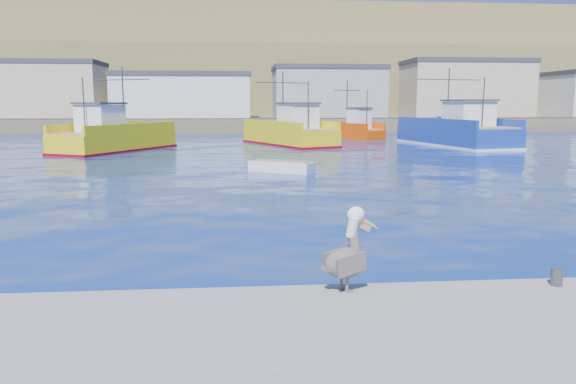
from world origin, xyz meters
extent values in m
plane|color=navy|center=(0.00, 0.00, 0.00)|extent=(260.00, 260.00, 0.00)
cylinder|color=#4C4C4C|center=(3.00, -3.40, 0.65)|extent=(0.20, 0.20, 0.30)
cube|color=brown|center=(0.00, 72.00, 0.80)|extent=(160.00, 30.00, 1.60)
cube|color=brown|center=(0.00, 98.00, 6.00)|extent=(180.00, 40.00, 14.00)
cube|color=brown|center=(0.00, 118.00, 11.00)|extent=(200.00, 40.00, 24.00)
cube|color=#2D2D2D|center=(0.00, 61.00, 1.65)|extent=(150.00, 5.00, 0.10)
cube|color=tan|center=(-28.00, 67.00, 5.10)|extent=(14.00, 9.00, 7.00)
cube|color=#333338|center=(-28.00, 67.00, 8.90)|extent=(14.28, 9.18, 0.60)
cube|color=silver|center=(-10.00, 67.00, 4.35)|extent=(18.00, 11.00, 5.50)
cube|color=#333338|center=(-10.00, 67.00, 7.40)|extent=(18.36, 11.22, 0.60)
cube|color=gray|center=(10.00, 67.00, 4.85)|extent=(15.00, 10.00, 6.50)
cube|color=#333338|center=(10.00, 67.00, 8.40)|extent=(15.30, 10.20, 0.60)
cube|color=tan|center=(30.00, 67.00, 5.35)|extent=(17.00, 9.00, 7.50)
cube|color=#333338|center=(30.00, 67.00, 9.40)|extent=(17.34, 9.18, 0.60)
cube|color=yellow|center=(-11.92, 31.91, 0.71)|extent=(8.20, 11.30, 1.41)
cube|color=yellow|center=(-10.41, 31.13, 1.76)|extent=(5.08, 9.55, 0.70)
cube|color=yellow|center=(-13.43, 32.69, 1.76)|extent=(5.08, 9.55, 0.70)
cube|color=maroon|center=(-11.92, 31.91, 0.05)|extent=(8.36, 11.53, 0.25)
cube|color=#8C7251|center=(-11.92, 31.91, 1.46)|extent=(7.74, 10.78, 0.10)
cube|color=white|center=(-12.67, 30.46, 2.51)|extent=(3.50, 3.57, 2.00)
cube|color=#333338|center=(-12.67, 30.46, 3.61)|extent=(3.81, 3.95, 0.15)
cylinder|color=#4C4C4C|center=(-11.42, 32.87, 3.91)|extent=(0.16, 0.16, 5.00)
cylinder|color=#4C4C4C|center=(-13.41, 29.01, 3.41)|extent=(0.13, 0.13, 4.00)
cylinder|color=#4C4C4C|center=(-11.42, 32.87, 5.41)|extent=(4.54, 2.40, 0.08)
cube|color=yellow|center=(1.91, 37.12, 0.71)|extent=(7.87, 11.43, 1.41)
cube|color=yellow|center=(3.52, 37.84, 1.76)|extent=(4.57, 9.79, 0.70)
cube|color=yellow|center=(0.31, 36.40, 1.76)|extent=(4.57, 9.79, 0.70)
cube|color=maroon|center=(1.91, 37.12, 0.05)|extent=(8.03, 11.66, 0.25)
cube|color=#8C7251|center=(1.91, 37.12, 1.46)|extent=(7.42, 10.91, 0.10)
cube|color=white|center=(2.58, 35.64, 2.51)|extent=(3.51, 3.55, 2.00)
cube|color=#333338|center=(2.58, 35.64, 3.61)|extent=(3.81, 3.92, 0.15)
cylinder|color=#4C4C4C|center=(1.47, 38.11, 3.91)|extent=(0.16, 0.16, 5.00)
cylinder|color=#4C4C4C|center=(3.25, 34.15, 3.41)|extent=(0.13, 0.13, 4.00)
cylinder|color=#4C4C4C|center=(1.47, 38.11, 5.41)|extent=(4.82, 2.23, 0.08)
cube|color=navy|center=(16.16, 34.97, 0.82)|extent=(6.87, 13.30, 1.65)
cube|color=navy|center=(18.20, 35.39, 2.00)|extent=(2.73, 12.22, 0.70)
cube|color=navy|center=(14.11, 34.56, 2.00)|extent=(2.73, 12.22, 0.70)
cube|color=silver|center=(16.16, 34.97, 0.05)|extent=(7.00, 13.57, 0.25)
cube|color=#8C7251|center=(16.16, 34.97, 1.70)|extent=(6.42, 12.73, 0.10)
cube|color=white|center=(16.53, 33.11, 2.75)|extent=(3.67, 3.72, 2.00)
cube|color=#333338|center=(16.53, 33.11, 3.85)|extent=(3.97, 4.14, 0.15)
cylinder|color=#4C4C4C|center=(15.90, 36.21, 4.15)|extent=(0.14, 0.14, 5.00)
cylinder|color=#4C4C4C|center=(16.91, 31.25, 3.65)|extent=(0.12, 0.12, 4.00)
cylinder|color=#4C4C4C|center=(15.90, 36.21, 5.65)|extent=(6.10, 1.31, 0.08)
cube|color=#CD3D04|center=(9.16, 45.30, 0.46)|extent=(6.14, 7.42, 0.93)
cube|color=#CD3D04|center=(10.21, 45.99, 1.28)|extent=(3.97, 5.92, 0.70)
cube|color=#CD3D04|center=(8.11, 44.61, 1.28)|extent=(3.97, 5.92, 0.70)
cube|color=#8C7251|center=(9.16, 45.30, 0.98)|extent=(5.81, 7.06, 0.10)
cube|color=white|center=(9.75, 44.41, 2.03)|extent=(2.54, 2.51, 2.00)
cube|color=#333338|center=(9.75, 44.41, 3.13)|extent=(2.77, 2.77, 0.15)
cylinder|color=#4C4C4C|center=(8.77, 45.90, 3.43)|extent=(0.17, 0.17, 5.00)
cylinder|color=#4C4C4C|center=(10.33, 43.52, 2.93)|extent=(0.14, 0.14, 4.00)
cylinder|color=#4C4C4C|center=(8.77, 45.90, 4.93)|extent=(3.17, 2.12, 0.08)
cube|color=silver|center=(-0.23, 17.24, 0.21)|extent=(3.56, 2.77, 0.69)
cube|color=#8C7251|center=(-0.23, 17.24, 0.58)|extent=(3.14, 2.37, 0.07)
cylinder|color=#595451|center=(-0.69, -3.43, 0.63)|extent=(0.08, 0.08, 0.27)
cube|color=#595451|center=(-0.65, -3.41, 0.51)|extent=(0.17, 0.15, 0.01)
cylinder|color=#595451|center=(-0.76, -3.28, 0.63)|extent=(0.08, 0.08, 0.27)
cube|color=#595451|center=(-0.72, -3.26, 0.51)|extent=(0.17, 0.15, 0.01)
ellipsoid|color=#38332D|center=(-0.71, -3.35, 0.99)|extent=(0.90, 0.74, 0.54)
cube|color=#38332D|center=(-0.65, -3.55, 1.01)|extent=(0.57, 0.30, 0.39)
cube|color=#38332D|center=(-0.81, -3.17, 1.01)|extent=(0.57, 0.30, 0.39)
cube|color=#38332D|center=(-1.02, -3.48, 0.93)|extent=(0.25, 0.22, 0.11)
cylinder|color=#38332D|center=(-0.54, -3.27, 1.28)|extent=(0.28, 0.33, 0.42)
cylinder|color=white|center=(-0.58, -3.29, 1.60)|extent=(0.27, 0.32, 0.40)
ellipsoid|color=white|center=(-0.53, -3.27, 1.79)|extent=(0.39, 0.35, 0.27)
cone|color=gold|center=(-0.30, -3.17, 1.62)|extent=(0.55, 0.34, 0.37)
cube|color=tan|center=(-0.39, -3.21, 1.58)|extent=(0.32, 0.18, 0.23)
camera|label=1|loc=(-2.46, -12.33, 3.64)|focal=35.00mm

